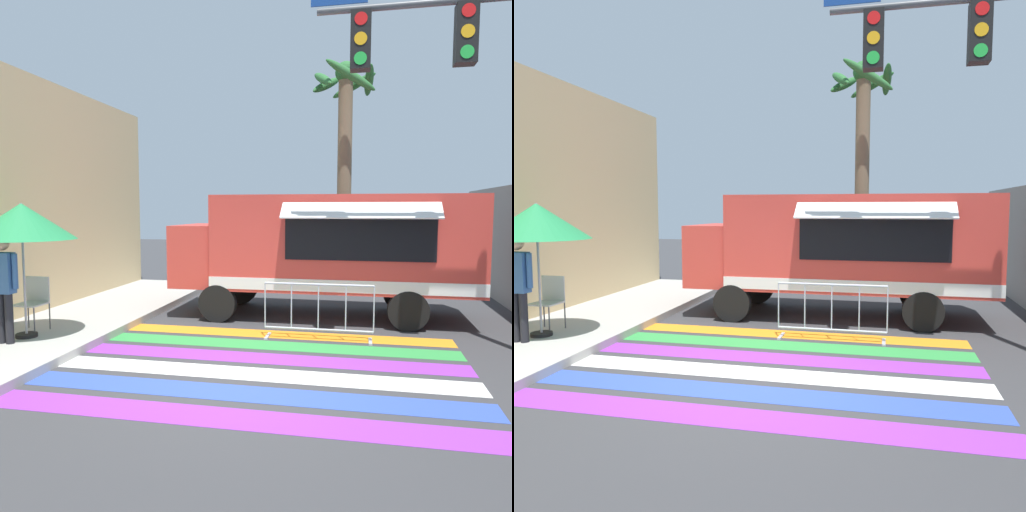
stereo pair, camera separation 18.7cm
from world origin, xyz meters
TOP-DOWN VIEW (x-y plane):
  - ground_plane at (0.00, 0.00)m, footprint 60.00×60.00m
  - crosswalk_painted at (0.00, 0.73)m, footprint 6.40×4.36m
  - food_truck at (0.72, 4.48)m, footprint 6.32×2.71m
  - traffic_signal_pole at (3.12, 2.04)m, footprint 3.68×0.29m
  - patio_umbrella at (-4.02, 1.04)m, footprint 1.78×1.78m
  - folding_chair at (-4.19, 1.51)m, footprint 0.46×0.46m
  - vendor_person at (-4.08, 0.61)m, footprint 0.53×0.23m
  - barricade_front at (0.84, 2.43)m, footprint 1.95×0.44m
  - palm_tree at (1.06, 8.13)m, footprint 1.91×1.99m

SIDE VIEW (x-z plane):
  - ground_plane at x=0.00m, z-range 0.00..0.00m
  - crosswalk_painted at x=0.00m, z-range 0.00..0.01m
  - barricade_front at x=0.84m, z-range -0.01..1.01m
  - folding_chair at x=-4.19m, z-range 0.24..1.21m
  - vendor_person at x=-4.08m, z-range 0.27..2.02m
  - food_truck at x=0.72m, z-range 0.25..2.87m
  - patio_umbrella at x=-4.02m, z-range 0.97..3.26m
  - palm_tree at x=1.06m, z-range 0.94..7.36m
  - traffic_signal_pole at x=3.12m, z-range 1.27..7.13m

